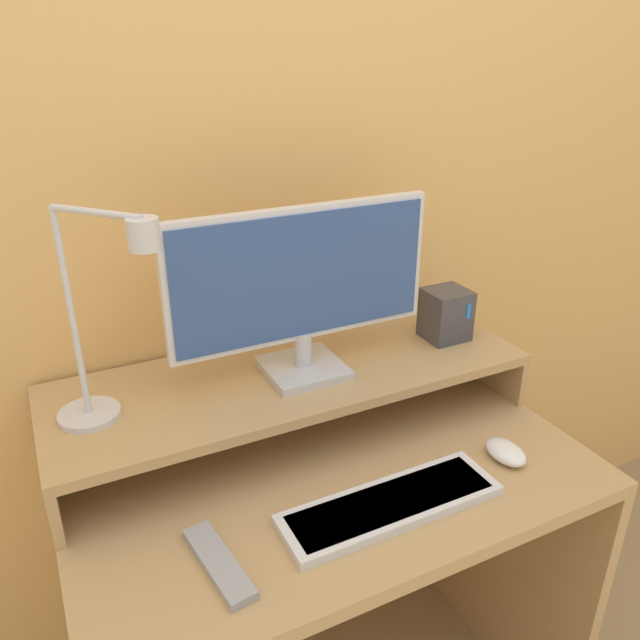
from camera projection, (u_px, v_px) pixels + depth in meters
name	position (u px, v px, depth m)	size (l,w,h in m)	color
wall_back	(248.00, 187.00, 1.37)	(6.00, 0.05, 2.50)	#E5AD60
desk	(323.00, 549.00, 1.37)	(1.03, 0.67, 0.77)	tan
monitor_shelf	(291.00, 379.00, 1.35)	(1.03, 0.36, 0.13)	tan
monitor	(302.00, 285.00, 1.26)	(0.56, 0.16, 0.36)	#BCBCC1
desk_lamp	(104.00, 330.00, 1.07)	(0.20, 0.22, 0.41)	silver
router_dock	(446.00, 314.00, 1.46)	(0.10, 0.09, 0.12)	#3D3D42
keyboard	(391.00, 504.00, 1.13)	(0.42, 0.13, 0.02)	silver
mouse	(506.00, 452.00, 1.27)	(0.06, 0.10, 0.03)	white
remote_control	(219.00, 563.00, 1.01)	(0.07, 0.19, 0.02)	#99999E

